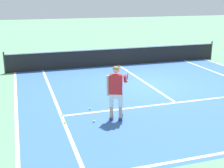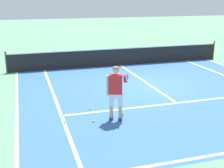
{
  "view_description": "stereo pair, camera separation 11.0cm",
  "coord_description": "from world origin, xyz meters",
  "px_view_note": "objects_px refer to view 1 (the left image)",
  "views": [
    {
      "loc": [
        -5.28,
        -11.4,
        3.7
      ],
      "look_at": [
        -2.55,
        -2.81,
        1.05
      ],
      "focal_mm": 48.34,
      "sensor_mm": 36.0,
      "label": 1
    },
    {
      "loc": [
        -5.17,
        -11.44,
        3.7
      ],
      "look_at": [
        -2.55,
        -2.81,
        1.05
      ],
      "focal_mm": 48.34,
      "sensor_mm": 36.0,
      "label": 2
    }
  ],
  "objects_px": {
    "tennis_ball_near_feet": "(94,121)",
    "tennis_ball_mid_court": "(65,123)",
    "tennis_player": "(116,89)",
    "tennis_ball_by_baseline": "(90,109)"
  },
  "relations": [
    {
      "from": "tennis_ball_near_feet",
      "to": "tennis_ball_mid_court",
      "type": "height_order",
      "value": "same"
    },
    {
      "from": "tennis_player",
      "to": "tennis_ball_near_feet",
      "type": "xyz_separation_m",
      "value": [
        -0.71,
        0.02,
        -0.96
      ]
    },
    {
      "from": "tennis_ball_by_baseline",
      "to": "tennis_ball_mid_court",
      "type": "bearing_deg",
      "value": -138.09
    },
    {
      "from": "tennis_ball_mid_court",
      "to": "tennis_ball_near_feet",
      "type": "bearing_deg",
      "value": -10.56
    },
    {
      "from": "tennis_ball_by_baseline",
      "to": "tennis_ball_mid_court",
      "type": "height_order",
      "value": "same"
    },
    {
      "from": "tennis_ball_near_feet",
      "to": "tennis_ball_by_baseline",
      "type": "distance_m",
      "value": 1.05
    },
    {
      "from": "tennis_ball_near_feet",
      "to": "tennis_ball_by_baseline",
      "type": "relative_size",
      "value": 1.0
    },
    {
      "from": "tennis_ball_by_baseline",
      "to": "tennis_ball_mid_court",
      "type": "xyz_separation_m",
      "value": [
        -0.99,
        -0.89,
        0.0
      ]
    },
    {
      "from": "tennis_ball_near_feet",
      "to": "tennis_ball_mid_court",
      "type": "relative_size",
      "value": 1.0
    },
    {
      "from": "tennis_player",
      "to": "tennis_ball_mid_court",
      "type": "bearing_deg",
      "value": 173.54
    }
  ]
}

